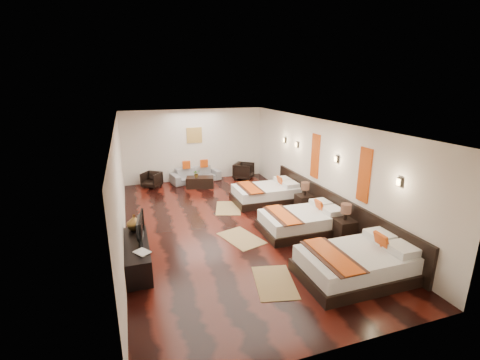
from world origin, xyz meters
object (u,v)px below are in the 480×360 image
object	(u,v)px
nightstand_a	(344,227)
table_plant	(196,173)
tv	(137,228)
figurine	(134,222)
bed_near	(358,263)
nightstand_b	(304,201)
armchair_right	(244,171)
sofa	(196,175)
bed_mid	(302,221)
book	(137,255)
coffee_table	(200,182)
bed_far	(267,193)
armchair_left	(152,180)
tv_console	(137,255)

from	to	relation	value
nightstand_a	table_plant	world-z (taller)	nightstand_a
tv	figurine	size ratio (longest dim) A/B	2.52
bed_near	nightstand_b	xyz separation A→B (m)	(0.75, 3.53, 0.02)
armchair_right	sofa	bearing A→B (deg)	120.15
bed_mid	book	bearing A→B (deg)	-166.78
nightstand_b	coffee_table	xyz separation A→B (m)	(-2.51, 3.36, -0.12)
nightstand_b	tv	xyz separation A→B (m)	(-4.89, -1.50, 0.49)
sofa	armchair_right	bearing A→B (deg)	-19.26
bed_far	armchair_left	size ratio (longest dim) A/B	3.41
nightstand_a	sofa	size ratio (longest dim) A/B	0.49
nightstand_b	table_plant	world-z (taller)	nightstand_b
bed_mid	book	distance (m)	4.32
bed_mid	tv_console	xyz separation A→B (m)	(-4.20, -0.45, -0.00)
bed_near	nightstand_b	world-z (taller)	nightstand_b
nightstand_b	bed_mid	bearing A→B (deg)	-120.88
sofa	table_plant	distance (m)	0.82
nightstand_b	armchair_right	world-z (taller)	nightstand_b
tv	armchair_right	distance (m)	6.93
book	bed_near	bearing A→B (deg)	-17.07
armchair_left	armchair_right	size ratio (longest dim) A/B	0.86
bed_far	nightstand_a	distance (m)	3.26
armchair_right	nightstand_a	bearing A→B (deg)	-136.46
bed_mid	sofa	bearing A→B (deg)	107.99
book	armchair_left	distance (m)	6.28
bed_mid	nightstand_b	world-z (taller)	nightstand_b
nightstand_a	tv	world-z (taller)	tv
armchair_left	coffee_table	size ratio (longest dim) A/B	0.62
bed_near	bed_far	distance (m)	4.69
bed_far	nightstand_a	bearing A→B (deg)	-76.74
figurine	armchair_right	world-z (taller)	figurine
table_plant	bed_mid	bearing A→B (deg)	-68.05
nightstand_a	coffee_table	size ratio (longest dim) A/B	0.95
bed_far	table_plant	distance (m)	2.93
bed_near	bed_mid	xyz separation A→B (m)	(-0.00, 2.28, -0.02)
book	table_plant	world-z (taller)	table_plant
book	coffee_table	world-z (taller)	book
figurine	armchair_left	xyz separation A→B (m)	(0.74, 4.97, -0.45)
coffee_table	bed_far	bearing A→B (deg)	-51.34
tv_console	armchair_left	world-z (taller)	armchair_left
tv	table_plant	bearing A→B (deg)	-18.87
sofa	tv	bearing A→B (deg)	-124.40
table_plant	armchair_left	bearing A→B (deg)	159.42
figurine	table_plant	bearing A→B (deg)	62.00
bed_near	coffee_table	distance (m)	7.11
bed_far	nightstand_a	world-z (taller)	nightstand_a
nightstand_b	book	world-z (taller)	nightstand_b
bed_mid	coffee_table	bearing A→B (deg)	110.87
bed_mid	coffee_table	size ratio (longest dim) A/B	2.13
tv	coffee_table	bearing A→B (deg)	-20.13
tv	coffee_table	size ratio (longest dim) A/B	0.91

